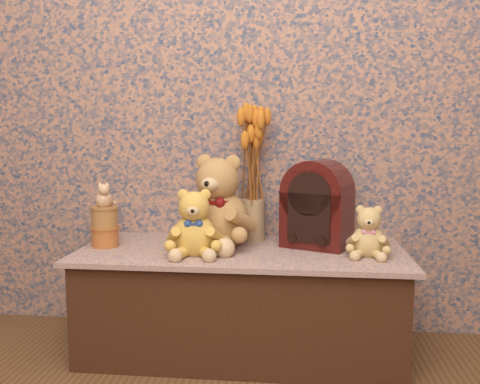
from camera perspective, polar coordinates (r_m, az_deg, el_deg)
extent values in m
cube|color=#354B6D|center=(2.35, 0.95, 16.38)|extent=(3.00, 0.10, 2.60)
cube|color=navy|center=(2.15, 0.15, -12.02)|extent=(1.32, 0.60, 0.43)
cylinder|color=tan|center=(2.24, 1.45, -3.13)|extent=(0.14, 0.14, 0.18)
cylinder|color=gold|center=(2.20, -14.85, -4.87)|extent=(0.12, 0.12, 0.08)
cylinder|color=tan|center=(2.18, -14.92, -2.74)|extent=(0.14, 0.14, 0.08)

